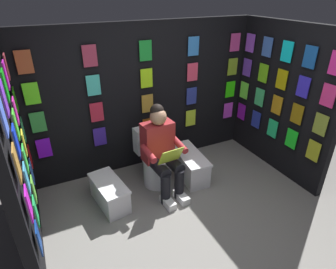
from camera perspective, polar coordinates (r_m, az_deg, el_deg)
The scene contains 8 objects.
ground_plane at distance 3.34m, azimuth 8.41°, elevation -20.07°, with size 30.00×30.00×0.00m, color gray.
display_wall_back at distance 4.11m, azimuth -4.61°, elevation 7.34°, with size 3.38×0.14×2.08m.
display_wall_left at distance 4.31m, azimuth 21.88°, elevation 6.42°, with size 0.14×1.75×2.08m.
display_wall_right at distance 3.04m, azimuth -28.42°, elevation -3.73°, with size 0.14×1.75×2.08m.
toilet at distance 3.93m, azimuth -2.73°, elevation -5.25°, with size 0.42×0.57×0.77m.
person_reading at distance 3.61m, azimuth -1.19°, elevation -3.29°, with size 0.55×0.70×1.19m.
comic_longbox_near at distance 4.11m, azimuth 4.27°, elevation -6.01°, with size 0.37×0.79×0.37m.
comic_longbox_far at distance 3.69m, azimuth -11.64°, elevation -11.41°, with size 0.39×0.68×0.33m.
Camera 1 is at (1.38, 1.80, 2.45)m, focal length 30.43 mm.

